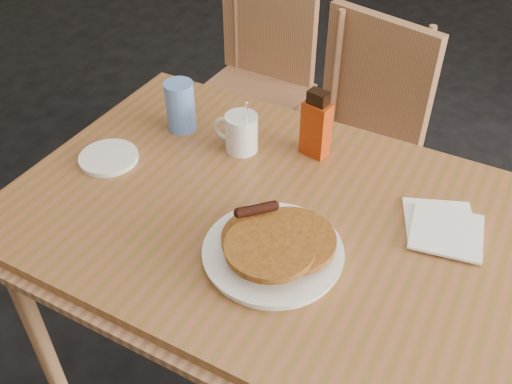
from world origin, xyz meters
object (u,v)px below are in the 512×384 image
chair_main_far (364,130)px  chair_wall_extra (259,66)px  pancake_plate (274,247)px  blue_tumbler (180,106)px  syrup_bottle (316,126)px  main_table (276,226)px  coffee_mug (240,132)px

chair_main_far → chair_wall_extra: (-0.49, 0.26, -0.00)m
chair_main_far → pancake_plate: (0.03, -0.84, 0.26)m
blue_tumbler → syrup_bottle: bearing=6.2°
chair_wall_extra → chair_main_far: bearing=-22.2°
main_table → blue_tumbler: blue_tumbler is taller
syrup_bottle → chair_main_far: bearing=103.3°
chair_wall_extra → blue_tumbler: bearing=-74.9°
chair_wall_extra → syrup_bottle: bearing=-51.9°
main_table → coffee_mug: (-0.17, 0.17, 0.09)m
pancake_plate → blue_tumbler: blue_tumbler is taller
chair_wall_extra → coffee_mug: (0.31, -0.80, 0.29)m
syrup_bottle → blue_tumbler: syrup_bottle is taller
pancake_plate → blue_tumbler: (-0.39, 0.32, 0.04)m
chair_main_far → blue_tumbler: blue_tumbler is taller
pancake_plate → syrup_bottle: 0.36m
chair_main_far → syrup_bottle: (-0.01, -0.49, 0.31)m
chair_main_far → chair_wall_extra: size_ratio=1.00×
chair_wall_extra → blue_tumbler: 0.85m
chair_main_far → blue_tumbler: size_ratio=6.71×
main_table → coffee_mug: coffee_mug is taller
main_table → blue_tumbler: 0.41m
main_table → coffee_mug: size_ratio=8.37×
chair_wall_extra → pancake_plate: 1.25m
chair_main_far → chair_wall_extra: bearing=170.7°
pancake_plate → coffee_mug: coffee_mug is taller
main_table → syrup_bottle: (0.00, 0.23, 0.12)m
chair_main_far → pancake_plate: size_ratio=3.11×
main_table → chair_main_far: (0.01, 0.72, -0.19)m
pancake_plate → syrup_bottle: (-0.04, 0.35, 0.05)m
coffee_mug → syrup_bottle: 0.18m
chair_main_far → pancake_plate: 0.88m
main_table → chair_wall_extra: bearing=116.2°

